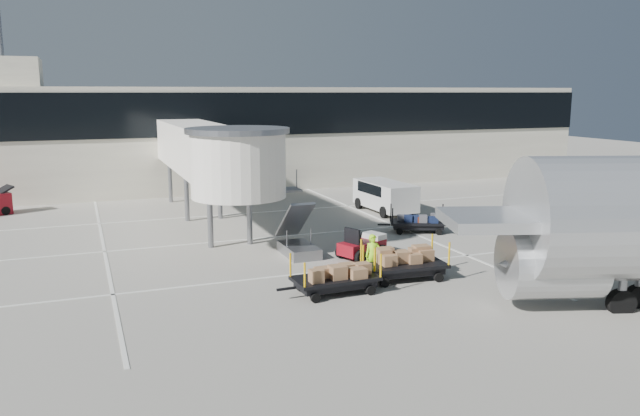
# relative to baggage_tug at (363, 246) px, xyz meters

# --- Properties ---
(ground) EXTENTS (140.00, 140.00, 0.00)m
(ground) POSITION_rel_baggage_tug_xyz_m (-1.24, -3.49, -0.55)
(ground) COLOR #BCB7A8
(ground) RESTS_ON ground
(lane_markings) EXTENTS (40.00, 30.00, 0.02)m
(lane_markings) POSITION_rel_baggage_tug_xyz_m (-1.91, 5.84, -0.54)
(lane_markings) COLOR silver
(lane_markings) RESTS_ON ground
(terminal) EXTENTS (64.00, 12.11, 15.20)m
(terminal) POSITION_rel_baggage_tug_xyz_m (-1.59, 26.45, 3.56)
(terminal) COLOR #ECE7CB
(terminal) RESTS_ON ground
(jet_bridge) EXTENTS (5.70, 20.40, 6.03)m
(jet_bridge) POSITION_rel_baggage_tug_xyz_m (-5.21, 8.77, 3.74)
(jet_bridge) COLOR white
(jet_bridge) RESTS_ON ground
(baggage_tug) EXTENTS (2.53, 2.12, 1.50)m
(baggage_tug) POSITION_rel_baggage_tug_xyz_m (0.00, 0.00, 0.00)
(baggage_tug) COLOR maroon
(baggage_tug) RESTS_ON ground
(suitcase_cart) EXTENTS (3.74, 2.60, 1.46)m
(suitcase_cart) POSITION_rel_baggage_tug_xyz_m (5.22, 3.80, -0.02)
(suitcase_cart) COLOR black
(suitcase_cart) RESTS_ON ground
(box_cart_near) EXTENTS (4.23, 1.96, 1.64)m
(box_cart_near) POSITION_rel_baggage_tug_xyz_m (0.05, -3.76, 0.13)
(box_cart_near) COLOR black
(box_cart_near) RESTS_ON ground
(box_cart_far) EXTENTS (4.05, 1.75, 1.58)m
(box_cart_far) POSITION_rel_baggage_tug_xyz_m (-3.28, -4.40, 0.05)
(box_cart_far) COLOR black
(box_cart_far) RESTS_ON ground
(ground_worker) EXTENTS (0.75, 0.58, 1.83)m
(ground_worker) POSITION_rel_baggage_tug_xyz_m (-0.94, -2.97, 0.37)
(ground_worker) COLOR #9EEF19
(ground_worker) RESTS_ON ground
(minivan) EXTENTS (2.43, 5.23, 1.95)m
(minivan) POSITION_rel_baggage_tug_xyz_m (6.12, 9.88, 0.62)
(minivan) COLOR silver
(minivan) RESTS_ON ground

